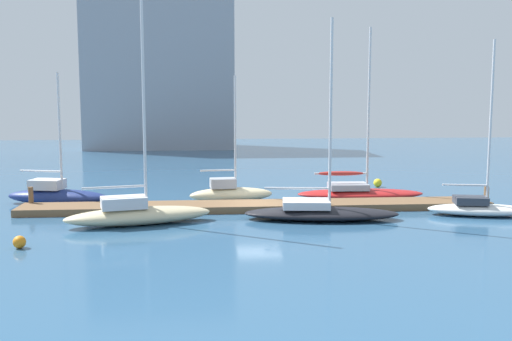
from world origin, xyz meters
TOP-DOWN VIEW (x-y plane):
  - ground_plane at (0.00, 0.00)m, footprint 120.00×120.00m
  - dock_pier at (0.00, 0.00)m, footprint 26.62×2.40m
  - dock_piling_near_end at (-12.91, 1.05)m, footprint 0.28×0.28m
  - dock_piling_far_end at (12.91, -1.05)m, footprint 0.28×0.28m
  - sailboat_0 at (-11.93, 2.71)m, footprint 6.50×3.22m
  - sailboat_1 at (-6.43, -3.43)m, footprint 7.54×3.64m
  - sailboat_2 at (-1.52, 2.62)m, footprint 5.24×2.06m
  - sailboat_3 at (2.91, -3.01)m, footprint 8.27×3.36m
  - sailboat_4 at (6.63, 3.18)m, footprint 8.09×2.80m
  - sailboat_5 at (11.72, -2.72)m, footprint 5.85×2.90m
  - mooring_buoy_yellow at (9.26, 7.83)m, footprint 0.60×0.60m
  - mooring_buoy_orange at (-10.83, -7.74)m, footprint 0.54×0.54m
  - harbor_building_distant at (-8.75, 43.54)m, footprint 18.60×8.81m

SIDE VIEW (x-z plane):
  - ground_plane at x=0.00m, z-range 0.00..0.00m
  - dock_pier at x=0.00m, z-range 0.00..0.39m
  - mooring_buoy_orange at x=-10.83m, z-range 0.00..0.54m
  - mooring_buoy_yellow at x=9.26m, z-range 0.00..0.60m
  - sailboat_3 at x=2.91m, z-range -4.70..5.61m
  - sailboat_4 at x=6.63m, z-range -4.86..5.80m
  - sailboat_5 at x=11.72m, z-range -4.19..5.15m
  - sailboat_0 at x=-11.93m, z-range -3.32..4.49m
  - sailboat_2 at x=-1.52m, z-range -3.24..4.43m
  - sailboat_1 at x=-6.43m, z-range -5.32..6.57m
  - dock_piling_near_end at x=-12.91m, z-range 0.00..1.31m
  - dock_piling_far_end at x=12.91m, z-range 0.00..1.31m
  - harbor_building_distant at x=-8.75m, z-range 0.00..21.67m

